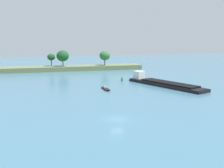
# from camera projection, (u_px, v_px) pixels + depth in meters

# --- Properties ---
(ground_plane) EXTENTS (400.00, 400.00, 0.00)m
(ground_plane) POSITION_uv_depth(u_px,v_px,m) (117.00, 119.00, 49.16)
(ground_plane) COLOR teal
(treeline_island) EXTENTS (99.34, 10.75, 10.54)m
(treeline_island) POSITION_uv_depth(u_px,v_px,m) (35.00, 66.00, 122.66)
(treeline_island) COLOR #66754C
(treeline_island) RESTS_ON ground
(cargo_barge) EXTENTS (16.32, 29.96, 5.56)m
(cargo_barge) POSITION_uv_depth(u_px,v_px,m) (163.00, 83.00, 84.91)
(cargo_barge) COLOR black
(cargo_barge) RESTS_ON ground
(fishing_skiff) EXTENTS (1.43, 6.12, 0.94)m
(fishing_skiff) POSITION_uv_depth(u_px,v_px,m) (106.00, 89.00, 78.20)
(fishing_skiff) COLOR black
(fishing_skiff) RESTS_ON ground
(channel_buoy_green) EXTENTS (0.70, 0.70, 1.90)m
(channel_buoy_green) POSITION_uv_depth(u_px,v_px,m) (122.00, 79.00, 93.51)
(channel_buoy_green) COLOR green
(channel_buoy_green) RESTS_ON ground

